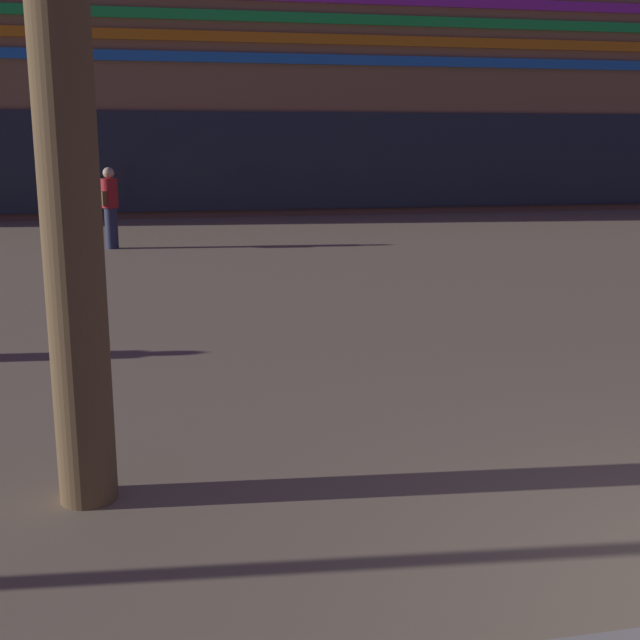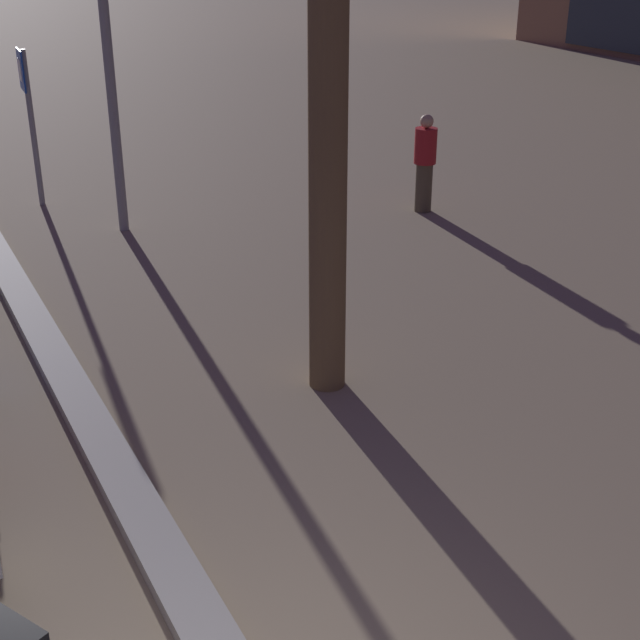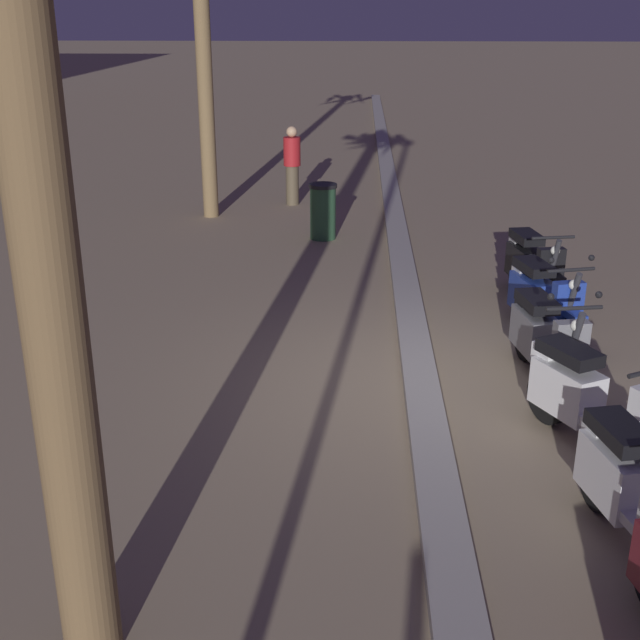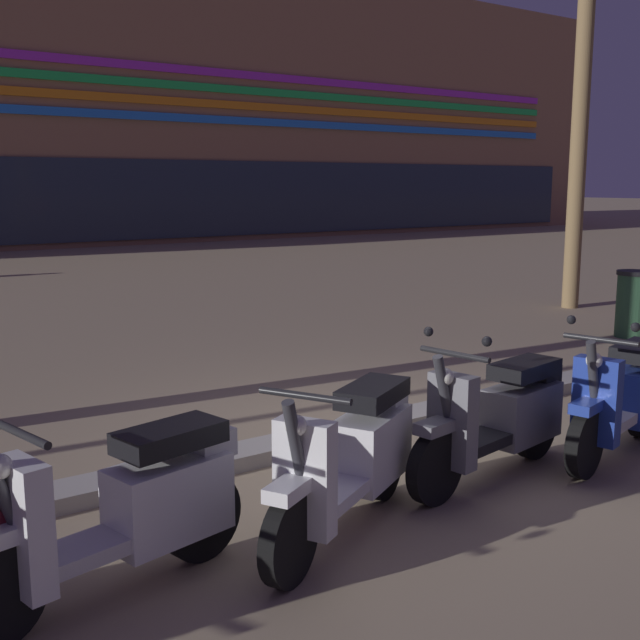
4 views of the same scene
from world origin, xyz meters
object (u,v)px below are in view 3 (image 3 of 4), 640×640
object	(u,v)px
scooter_white_mid_rear	(589,400)
pedestrian_by_palm_tree	(292,164)
litter_bin	(323,211)
scooter_grey_far_back	(545,339)
scooter_blue_gap_after_mid	(542,300)
scooter_black_last_in_row	(532,267)
scooter_white_second_in_line	(634,491)

from	to	relation	value
scooter_white_mid_rear	pedestrian_by_palm_tree	distance (m)	10.23
pedestrian_by_palm_tree	litter_bin	world-z (taller)	pedestrian_by_palm_tree
scooter_grey_far_back	scooter_blue_gap_after_mid	size ratio (longest dim) A/B	1.03
scooter_white_mid_rear	scooter_black_last_in_row	bearing A→B (deg)	-3.92
scooter_white_second_in_line	scooter_white_mid_rear	world-z (taller)	same
scooter_grey_far_back	pedestrian_by_palm_tree	bearing A→B (deg)	22.13
scooter_black_last_in_row	litter_bin	distance (m)	4.22
scooter_white_second_in_line	scooter_black_last_in_row	xyz separation A→B (m)	(5.48, -0.33, 0.00)
scooter_grey_far_back	pedestrian_by_palm_tree	size ratio (longest dim) A/B	1.16
scooter_grey_far_back	litter_bin	world-z (taller)	scooter_grey_far_back
pedestrian_by_palm_tree	litter_bin	xyz separation A→B (m)	(-2.61, -0.73, -0.33)
scooter_white_mid_rear	scooter_blue_gap_after_mid	size ratio (longest dim) A/B	0.96
scooter_white_mid_rear	litter_bin	xyz separation A→B (m)	(7.03, 2.68, 0.02)
scooter_white_second_in_line	pedestrian_by_palm_tree	world-z (taller)	pedestrian_by_palm_tree
scooter_grey_far_back	scooter_black_last_in_row	bearing A→B (deg)	-8.06
scooter_black_last_in_row	scooter_white_second_in_line	bearing A→B (deg)	176.55
scooter_white_mid_rear	scooter_black_last_in_row	world-z (taller)	same
scooter_blue_gap_after_mid	scooter_grey_far_back	bearing A→B (deg)	169.77
scooter_white_mid_rear	pedestrian_by_palm_tree	bearing A→B (deg)	19.52
scooter_blue_gap_after_mid	scooter_white_mid_rear	bearing A→B (deg)	177.20
scooter_white_second_in_line	scooter_grey_far_back	size ratio (longest dim) A/B	0.96
scooter_white_mid_rear	scooter_grey_far_back	world-z (taller)	scooter_grey_far_back
scooter_white_second_in_line	scooter_blue_gap_after_mid	xyz separation A→B (m)	(4.12, -0.19, 0.00)
scooter_grey_far_back	scooter_white_mid_rear	bearing A→B (deg)	-176.54
scooter_white_second_in_line	pedestrian_by_palm_tree	bearing A→B (deg)	16.86
scooter_white_second_in_line	scooter_grey_far_back	distance (m)	2.91
litter_bin	scooter_white_mid_rear	bearing A→B (deg)	-159.12
scooter_white_second_in_line	scooter_grey_far_back	world-z (taller)	scooter_grey_far_back
scooter_white_mid_rear	litter_bin	world-z (taller)	scooter_white_mid_rear
pedestrian_by_palm_tree	litter_bin	bearing A→B (deg)	-164.28
scooter_blue_gap_after_mid	litter_bin	distance (m)	5.19
scooter_white_second_in_line	pedestrian_by_palm_tree	distance (m)	11.60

